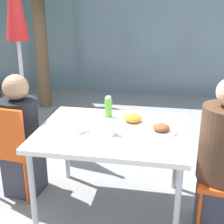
% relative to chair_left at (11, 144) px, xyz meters
% --- Properties ---
extents(ground_plane, '(24.00, 24.00, 0.00)m').
position_rel_chair_left_xyz_m(ground_plane, '(0.90, -0.02, -0.52)').
color(ground_plane, gray).
extents(building_facade, '(10.00, 0.20, 3.00)m').
position_rel_chair_left_xyz_m(building_facade, '(0.90, 3.57, 0.98)').
color(building_facade, slate).
rests_on(building_facade, ground).
extents(dining_table, '(1.18, 0.93, 0.73)m').
position_rel_chair_left_xyz_m(dining_table, '(0.90, -0.02, 0.15)').
color(dining_table, silver).
rests_on(dining_table, ground).
extents(chair_left, '(0.44, 0.44, 0.88)m').
position_rel_chair_left_xyz_m(chair_left, '(0.00, 0.00, 0.00)').
color(chair_left, '#E54C14').
rests_on(chair_left, ground).
extents(person_left, '(0.33, 0.33, 1.12)m').
position_rel_chair_left_xyz_m(person_left, '(0.06, 0.07, 0.01)').
color(person_left, '#383842').
rests_on(person_left, ground).
extents(person_right, '(0.36, 0.36, 1.22)m').
position_rel_chair_left_xyz_m(person_right, '(1.74, -0.14, 0.05)').
color(person_right, '#383842').
rests_on(person_right, ground).
extents(closed_umbrella, '(0.36, 0.36, 2.20)m').
position_rel_chair_left_xyz_m(closed_umbrella, '(-0.35, 1.01, 1.01)').
color(closed_umbrella, '#333333').
rests_on(closed_umbrella, ground).
extents(plate_0, '(0.24, 0.24, 0.07)m').
position_rel_chair_left_xyz_m(plate_0, '(1.28, 0.00, 0.24)').
color(plate_0, white).
rests_on(plate_0, dining_table).
extents(plate_1, '(0.28, 0.28, 0.08)m').
position_rel_chair_left_xyz_m(plate_1, '(1.04, 0.15, 0.24)').
color(plate_1, white).
rests_on(plate_1, dining_table).
extents(bottle, '(0.06, 0.06, 0.19)m').
position_rel_chair_left_xyz_m(bottle, '(0.81, 0.26, 0.30)').
color(bottle, '#51A338').
rests_on(bottle, dining_table).
extents(drinking_cup, '(0.08, 0.08, 0.10)m').
position_rel_chair_left_xyz_m(drinking_cup, '(0.92, -0.12, 0.26)').
color(drinking_cup, silver).
rests_on(drinking_cup, dining_table).
extents(salad_bowl, '(0.14, 0.14, 0.06)m').
position_rel_chair_left_xyz_m(salad_bowl, '(0.64, -0.09, 0.24)').
color(salad_bowl, white).
rests_on(salad_bowl, dining_table).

